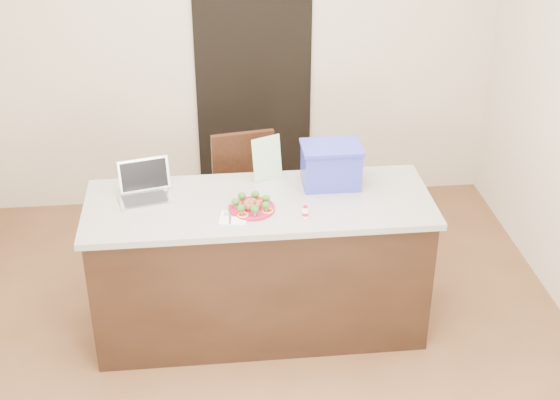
{
  "coord_description": "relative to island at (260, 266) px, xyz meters",
  "views": [
    {
      "loc": [
        -0.3,
        -3.76,
        3.17
      ],
      "look_at": [
        0.12,
        0.2,
        0.95
      ],
      "focal_mm": 50.0,
      "sensor_mm": 36.0,
      "label": 1
    }
  ],
  "objects": [
    {
      "name": "broccoli",
      "position": [
        -0.05,
        -0.1,
        0.51
      ],
      "size": [
        0.23,
        0.23,
        0.04
      ],
      "color": "#244B14",
      "rests_on": "plate"
    },
    {
      "name": "leaflet",
      "position": [
        0.07,
        0.29,
        0.6
      ],
      "size": [
        0.19,
        0.12,
        0.27
      ],
      "primitive_type": "cube",
      "rotation": [
        -0.14,
        0.0,
        0.41
      ],
      "color": "white",
      "rests_on": "island"
    },
    {
      "name": "pepper_rings",
      "position": [
        -0.05,
        -0.1,
        0.48
      ],
      "size": [
        0.24,
        0.24,
        0.01
      ],
      "color": "orange",
      "rests_on": "plate"
    },
    {
      "name": "laptop",
      "position": [
        -0.67,
        0.14,
        0.52
      ],
      "size": [
        0.34,
        0.3,
        0.21
      ],
      "rotation": [
        0.0,
        0.0,
        0.23
      ],
      "color": "#B8B8BD",
      "rests_on": "island"
    },
    {
      "name": "island",
      "position": [
        0.0,
        0.0,
        0.0
      ],
      "size": [
        2.06,
        0.76,
        0.92
      ],
      "color": "black",
      "rests_on": "ground"
    },
    {
      "name": "fork",
      "position": [
        -0.18,
        -0.18,
        0.47
      ],
      "size": [
        0.03,
        0.14,
        0.0
      ],
      "rotation": [
        0.0,
        0.0,
        -0.08
      ],
      "color": "#B6B8BB",
      "rests_on": "napkin"
    },
    {
      "name": "doorway",
      "position": [
        0.1,
        1.73,
        0.54
      ],
      "size": [
        0.9,
        0.02,
        2.0
      ],
      "primitive_type": "cube",
      "color": "black",
      "rests_on": "ground"
    },
    {
      "name": "knife",
      "position": [
        -0.13,
        -0.2,
        0.47
      ],
      "size": [
        0.08,
        0.18,
        0.01
      ],
      "rotation": [
        0.0,
        0.0,
        0.64
      ],
      "color": "white",
      "rests_on": "napkin"
    },
    {
      "name": "yogurt_bottle",
      "position": [
        0.25,
        -0.22,
        0.49
      ],
      "size": [
        0.04,
        0.04,
        0.07
      ],
      "rotation": [
        0.0,
        0.0,
        0.36
      ],
      "color": "white",
      "rests_on": "island"
    },
    {
      "name": "ground",
      "position": [
        0.0,
        -0.25,
        -0.46
      ],
      "size": [
        4.0,
        4.0,
        0.0
      ],
      "primitive_type": "plane",
      "color": "brown",
      "rests_on": "ground"
    },
    {
      "name": "chair",
      "position": [
        -0.04,
        0.73,
        0.1
      ],
      "size": [
        0.5,
        0.5,
        0.99
      ],
      "rotation": [
        0.0,
        0.0,
        0.15
      ],
      "color": "#381D11",
      "rests_on": "ground"
    },
    {
      "name": "blue_box",
      "position": [
        0.45,
        0.17,
        0.59
      ],
      "size": [
        0.36,
        0.26,
        0.26
      ],
      "rotation": [
        0.0,
        0.0,
        -0.0
      ],
      "color": "#2E33A9",
      "rests_on": "island"
    },
    {
      "name": "room_shell",
      "position": [
        0.0,
        -0.25,
        1.16
      ],
      "size": [
        4.0,
        4.0,
        4.0
      ],
      "color": "white",
      "rests_on": "ground"
    },
    {
      "name": "napkin",
      "position": [
        -0.16,
        -0.18,
        0.46
      ],
      "size": [
        0.18,
        0.18,
        0.01
      ],
      "primitive_type": "cube",
      "rotation": [
        0.0,
        0.0,
        -0.17
      ],
      "color": "silver",
      "rests_on": "island"
    },
    {
      "name": "plate",
      "position": [
        -0.05,
        -0.1,
        0.47
      ],
      "size": [
        0.27,
        0.27,
        0.02
      ],
      "rotation": [
        0.0,
        0.0,
        0.11
      ],
      "color": "maroon",
      "rests_on": "island"
    },
    {
      "name": "meatballs",
      "position": [
        -0.05,
        -0.1,
        0.49
      ],
      "size": [
        0.11,
        0.11,
        0.04
      ],
      "color": "brown",
      "rests_on": "plate"
    }
  ]
}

